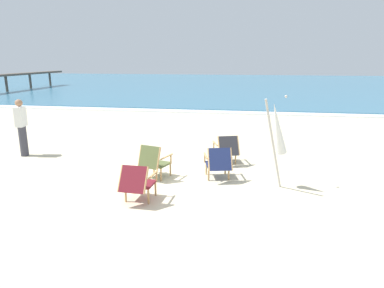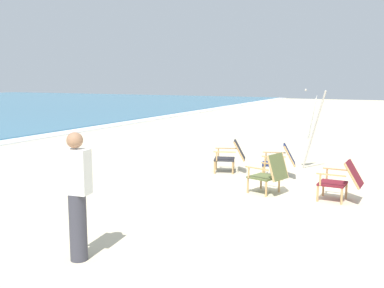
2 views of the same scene
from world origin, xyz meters
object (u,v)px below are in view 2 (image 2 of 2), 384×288
object	(u,v)px
beach_chair_far_center	(270,172)
beach_chair_back_right	(342,179)
umbrella_furled_white	(311,117)
person_near_chairs	(77,195)
beach_chair_back_left	(231,155)
beach_chair_front_left	(280,160)

from	to	relation	value
beach_chair_far_center	beach_chair_back_right	distance (m)	1.36
umbrella_furled_white	person_near_chairs	bearing A→B (deg)	168.09
beach_chair_back_left	beach_chair_back_right	xyz separation A→B (m)	(-1.52, -2.78, -0.00)
beach_chair_front_left	person_near_chairs	world-z (taller)	person_near_chairs
beach_chair_back_left	umbrella_furled_white	distance (m)	2.19
beach_chair_front_left	beach_chair_back_left	world-z (taller)	beach_chair_back_left
umbrella_furled_white	person_near_chairs	xyz separation A→B (m)	(-6.95, 1.47, -0.48)
beach_chair_front_left	beach_chair_far_center	xyz separation A→B (m)	(-1.49, -0.19, 0.01)
beach_chair_back_right	umbrella_furled_white	bearing A→B (deg)	23.02
umbrella_furled_white	beach_chair_back_left	bearing A→B (deg)	124.72
beach_chair_back_left	person_near_chairs	bearing A→B (deg)	-178.20
beach_chair_far_center	beach_chair_back_right	xyz separation A→B (m)	(0.06, -1.36, -0.01)
beach_chair_front_left	beach_chair_back_right	size ratio (longest dim) A/B	1.09
umbrella_furled_white	person_near_chairs	world-z (taller)	umbrella_furled_white
beach_chair_far_center	person_near_chairs	xyz separation A→B (m)	(-4.22, 1.24, 0.41)
beach_chair_back_left	umbrella_furled_white	size ratio (longest dim) A/B	0.44
beach_chair_far_center	person_near_chairs	world-z (taller)	person_near_chairs
beach_chair_front_left	umbrella_furled_white	size ratio (longest dim) A/B	0.43
beach_chair_back_right	beach_chair_front_left	bearing A→B (deg)	47.27
beach_chair_back_right	umbrella_furled_white	xyz separation A→B (m)	(2.67, 1.13, 0.89)
beach_chair_back_left	person_near_chairs	world-z (taller)	person_near_chairs
beach_chair_far_center	umbrella_furled_white	bearing A→B (deg)	-4.66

